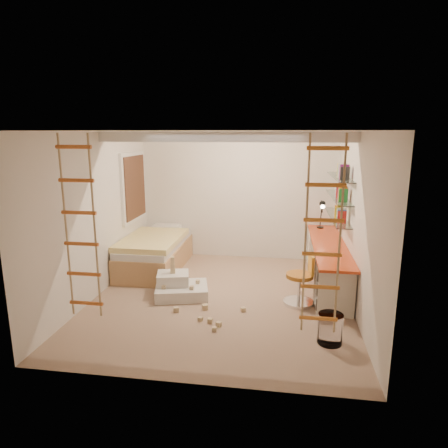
% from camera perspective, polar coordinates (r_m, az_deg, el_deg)
% --- Properties ---
extents(floor, '(4.50, 4.50, 0.00)m').
position_cam_1_polar(floor, '(6.48, -0.40, -10.55)').
color(floor, '#977961').
rests_on(floor, ground).
extents(ceiling_beam, '(4.00, 0.18, 0.16)m').
position_cam_1_polar(ceiling_beam, '(6.25, 0.00, 12.35)').
color(ceiling_beam, white).
rests_on(ceiling_beam, ceiling).
extents(window_frame, '(0.06, 1.15, 1.35)m').
position_cam_1_polar(window_frame, '(7.99, -12.84, 5.16)').
color(window_frame, white).
rests_on(window_frame, wall_left).
extents(window_blind, '(0.02, 1.00, 1.20)m').
position_cam_1_polar(window_blind, '(7.98, -12.57, 5.16)').
color(window_blind, '#4C2D1E').
rests_on(window_blind, window_frame).
extents(rope_ladder_left, '(0.41, 0.04, 2.13)m').
position_cam_1_polar(rope_ladder_left, '(4.83, -19.85, -0.60)').
color(rope_ladder_left, '#C35821').
rests_on(rope_ladder_left, ceiling).
extents(rope_ladder_right, '(0.41, 0.04, 2.13)m').
position_cam_1_polar(rope_ladder_right, '(4.28, 13.92, -1.87)').
color(rope_ladder_right, orange).
rests_on(rope_ladder_right, ceiling).
extents(waste_bin, '(0.31, 0.31, 0.39)m').
position_cam_1_polar(waste_bin, '(5.31, 14.93, -14.25)').
color(waste_bin, white).
rests_on(waste_bin, floor).
extents(desk, '(0.56, 2.80, 0.75)m').
position_cam_1_polar(desk, '(7.12, 14.55, -5.32)').
color(desk, '#D24218').
rests_on(desk, floor).
extents(shelves, '(0.25, 1.80, 0.71)m').
position_cam_1_polar(shelves, '(7.15, 16.05, 3.70)').
color(shelves, white).
rests_on(shelves, wall_right).
extents(bed, '(1.02, 2.00, 0.69)m').
position_cam_1_polar(bed, '(7.83, -9.77, -4.01)').
color(bed, '#AD7F51').
rests_on(bed, floor).
extents(task_lamp, '(0.14, 0.36, 0.57)m').
position_cam_1_polar(task_lamp, '(7.87, 13.82, 1.94)').
color(task_lamp, black).
rests_on(task_lamp, desk).
extents(swivel_chair, '(0.52, 0.52, 0.79)m').
position_cam_1_polar(swivel_chair, '(6.28, 10.90, -8.70)').
color(swivel_chair, '#AF6A21').
rests_on(swivel_chair, floor).
extents(play_platform, '(0.95, 0.82, 0.37)m').
position_cam_1_polar(play_platform, '(6.57, -6.41, -8.96)').
color(play_platform, silver).
rests_on(play_platform, floor).
extents(toy_blocks, '(1.35, 1.26, 0.64)m').
position_cam_1_polar(toy_blocks, '(6.10, -4.33, -10.15)').
color(toy_blocks, '#CCB284').
rests_on(toy_blocks, floor).
extents(books, '(0.14, 0.58, 0.92)m').
position_cam_1_polar(books, '(7.13, 16.12, 4.73)').
color(books, red).
rests_on(books, shelves).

